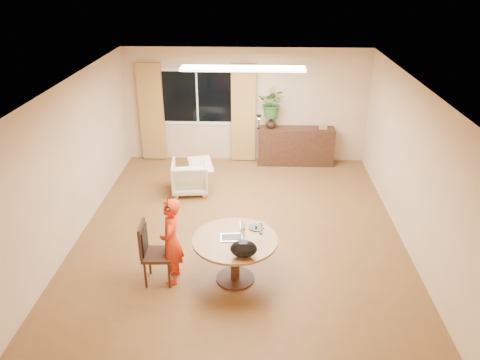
{
  "coord_description": "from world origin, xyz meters",
  "views": [
    {
      "loc": [
        0.28,
        -7.07,
        4.28
      ],
      "look_at": [
        0.0,
        -0.2,
        1.05
      ],
      "focal_mm": 35.0,
      "sensor_mm": 36.0,
      "label": 1
    }
  ],
  "objects_px": {
    "dining_chair": "(158,253)",
    "dining_table": "(235,248)",
    "child": "(171,241)",
    "armchair": "(190,177)",
    "sideboard": "(296,146)"
  },
  "relations": [
    {
      "from": "dining_chair",
      "to": "dining_table",
      "type": "bearing_deg",
      "value": 1.59
    },
    {
      "from": "child",
      "to": "sideboard",
      "type": "relative_size",
      "value": 0.77
    },
    {
      "from": "child",
      "to": "sideboard",
      "type": "distance_m",
      "value": 4.94
    },
    {
      "from": "dining_table",
      "to": "sideboard",
      "type": "distance_m",
      "value": 4.58
    },
    {
      "from": "dining_chair",
      "to": "child",
      "type": "relative_size",
      "value": 0.72
    },
    {
      "from": "child",
      "to": "sideboard",
      "type": "bearing_deg",
      "value": 154.73
    },
    {
      "from": "armchair",
      "to": "sideboard",
      "type": "height_order",
      "value": "sideboard"
    },
    {
      "from": "child",
      "to": "armchair",
      "type": "relative_size",
      "value": 1.82
    },
    {
      "from": "dining_table",
      "to": "sideboard",
      "type": "xyz_separation_m",
      "value": [
        1.18,
        4.43,
        -0.12
      ]
    },
    {
      "from": "dining_chair",
      "to": "armchair",
      "type": "distance_m",
      "value": 2.95
    },
    {
      "from": "dining_chair",
      "to": "sideboard",
      "type": "relative_size",
      "value": 0.56
    },
    {
      "from": "dining_table",
      "to": "child",
      "type": "bearing_deg",
      "value": -177.06
    },
    {
      "from": "child",
      "to": "sideboard",
      "type": "xyz_separation_m",
      "value": [
        2.08,
        4.48,
        -0.24
      ]
    },
    {
      "from": "dining_chair",
      "to": "child",
      "type": "distance_m",
      "value": 0.28
    },
    {
      "from": "dining_chair",
      "to": "armchair",
      "type": "xyz_separation_m",
      "value": [
        0.06,
        2.95,
        -0.15
      ]
    }
  ]
}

